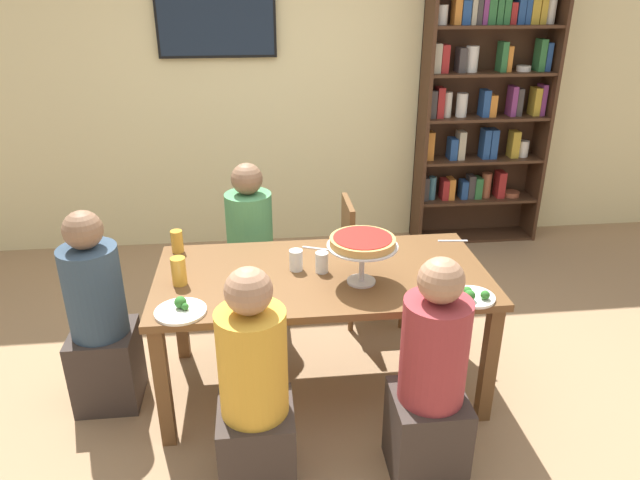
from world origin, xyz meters
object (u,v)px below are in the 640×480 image
at_px(chair_far_right, 363,254).
at_px(deep_dish_pizza_stand, 362,244).
at_px(water_glass_clear_far, 296,260).
at_px(cutlery_knife_near, 453,241).
at_px(water_glass_clear_near, 321,262).
at_px(cutlery_fork_far, 317,248).
at_px(bookshelf, 484,108).
at_px(salad_plate_near_diner, 473,296).
at_px(diner_head_west, 100,325).
at_px(beer_glass_amber_short, 179,271).
at_px(television, 216,22).
at_px(beer_glass_amber_tall, 177,241).
at_px(diner_far_left, 251,259).
at_px(salad_plate_far_diner, 181,309).
at_px(dining_table, 322,287).
at_px(cutlery_fork_near, 365,243).
at_px(diner_near_right, 430,389).
at_px(diner_near_left, 255,402).

distance_m(chair_far_right, deep_dish_pizza_stand, 0.99).
bearing_deg(water_glass_clear_far, cutlery_knife_near, 15.69).
bearing_deg(deep_dish_pizza_stand, cutlery_knife_near, 35.14).
relative_size(water_glass_clear_near, cutlery_fork_far, 0.64).
bearing_deg(cutlery_knife_near, cutlery_fork_far, 7.01).
xyz_separation_m(bookshelf, salad_plate_near_diner, (-0.90, -2.37, -0.43)).
height_order(diner_head_west, water_glass_clear_near, diner_head_west).
distance_m(diner_head_west, beer_glass_amber_short, 0.56).
bearing_deg(water_glass_clear_near, salad_plate_near_diner, -28.01).
bearing_deg(salad_plate_near_diner, television, 117.72).
height_order(beer_glass_amber_tall, cutlery_knife_near, beer_glass_amber_tall).
distance_m(diner_far_left, diner_head_west, 1.09).
height_order(beer_glass_amber_short, water_glass_clear_far, beer_glass_amber_short).
height_order(salad_plate_near_diner, cutlery_fork_far, salad_plate_near_diner).
distance_m(salad_plate_far_diner, water_glass_clear_far, 0.70).
distance_m(beer_glass_amber_tall, cutlery_fork_far, 0.81).
height_order(dining_table, salad_plate_far_diner, salad_plate_far_diner).
bearing_deg(salad_plate_near_diner, diner_head_west, 169.17).
height_order(television, beer_glass_amber_tall, television).
bearing_deg(diner_far_left, salad_plate_far_diner, -17.11).
bearing_deg(bookshelf, dining_table, -128.79).
height_order(dining_table, chair_far_right, chair_far_right).
height_order(beer_glass_amber_short, cutlery_fork_near, beer_glass_amber_short).
bearing_deg(dining_table, beer_glass_amber_tall, 155.96).
xyz_separation_m(television, water_glass_clear_far, (0.45, -2.06, -1.08)).
distance_m(diner_near_right, cutlery_knife_near, 1.15).
distance_m(chair_far_right, salad_plate_near_diner, 1.18).
xyz_separation_m(cutlery_knife_near, cutlery_fork_far, (-0.83, -0.02, 0.00)).
bearing_deg(cutlery_fork_far, diner_near_right, 134.24).
xyz_separation_m(deep_dish_pizza_stand, beer_glass_amber_tall, (-1.00, 0.49, -0.15)).
distance_m(salad_plate_far_diner, beer_glass_amber_short, 0.29).
bearing_deg(salad_plate_near_diner, salad_plate_far_diner, 178.55).
distance_m(salad_plate_near_diner, salad_plate_far_diner, 1.43).
height_order(deep_dish_pizza_stand, cutlery_knife_near, deep_dish_pizza_stand).
bearing_deg(salad_plate_near_diner, diner_near_left, -162.20).
bearing_deg(salad_plate_far_diner, water_glass_clear_far, 33.34).
height_order(diner_near_left, salad_plate_far_diner, diner_near_left).
relative_size(salad_plate_far_diner, cutlery_fork_far, 1.38).
bearing_deg(beer_glass_amber_short, cutlery_knife_near, 13.09).
xyz_separation_m(diner_near_right, cutlery_fork_far, (-0.41, 1.02, 0.25)).
relative_size(diner_far_left, beer_glass_amber_short, 7.65).
xyz_separation_m(dining_table, beer_glass_amber_short, (-0.75, -0.04, 0.16)).
bearing_deg(diner_head_west, cutlery_knife_near, 9.05).
height_order(diner_near_left, cutlery_knife_near, diner_near_left).
relative_size(diner_far_left, cutlery_fork_near, 6.39).
height_order(television, cutlery_fork_far, television).
xyz_separation_m(diner_near_left, water_glass_clear_far, (0.24, 0.77, 0.31)).
distance_m(dining_table, diner_near_left, 0.83).
xyz_separation_m(television, chair_far_right, (0.95, -1.38, -1.39)).
height_order(diner_near_left, water_glass_clear_far, diner_near_left).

